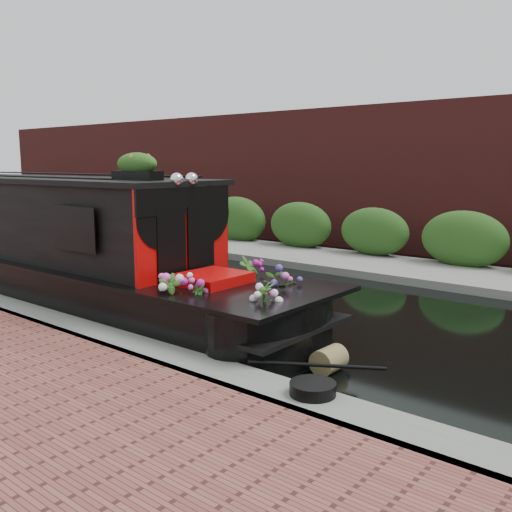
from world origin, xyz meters
The scene contains 8 objects.
ground centered at (0.00, 0.00, 0.00)m, with size 80.00×80.00×0.00m, color black.
near_bank_coping centered at (0.00, -3.30, 0.00)m, with size 40.00×0.60×0.50m, color slate.
far_bank_path centered at (0.00, 4.20, 0.00)m, with size 40.00×2.40×0.34m, color gray.
far_hedge centered at (0.00, 5.10, 0.00)m, with size 40.00×1.10×2.80m, color #28521B.
far_brick_wall centered at (0.00, 7.20, 0.00)m, with size 40.00×1.00×8.00m, color #5C201F.
narrowboat centered at (-3.20, -2.05, 0.84)m, with size 12.02×2.26×2.81m.
rope_fender centered at (3.34, -2.05, 0.15)m, with size 0.31×0.31×0.39m, color olive.
coiled_mooring_rope centered at (3.89, -3.20, 0.31)m, with size 0.45×0.45×0.12m, color black.
Camera 1 is at (6.77, -7.49, 2.44)m, focal length 40.00 mm.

